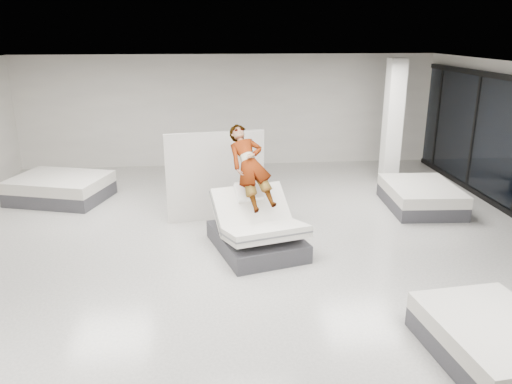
# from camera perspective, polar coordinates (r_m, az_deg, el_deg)

# --- Properties ---
(room) EXTENTS (14.00, 14.04, 3.20)m
(room) POSITION_cam_1_polar(r_m,az_deg,el_deg) (7.86, -1.01, 1.46)
(room) COLOR beige
(room) RESTS_ON ground
(hero_bed) EXTENTS (1.82, 2.13, 1.18)m
(hero_bed) POSITION_cam_1_polar(r_m,az_deg,el_deg) (9.08, 0.10, -4.55)
(hero_bed) COLOR #3B3C41
(hero_bed) RESTS_ON floor
(person) EXTENTS (1.03, 1.71, 1.39)m
(person) POSITION_cam_1_polar(r_m,az_deg,el_deg) (9.08, -0.64, 1.14)
(person) COLOR slate
(person) RESTS_ON hero_bed
(remote) EXTENTS (0.09, 0.15, 0.08)m
(remote) POSITION_cam_1_polar(r_m,az_deg,el_deg) (8.91, 1.48, -0.60)
(remote) COLOR black
(remote) RESTS_ON person
(divider_panel) EXTENTS (2.05, 0.42, 1.87)m
(divider_panel) POSITION_cam_1_polar(r_m,az_deg,el_deg) (10.43, -4.63, 1.80)
(divider_panel) COLOR silver
(divider_panel) RESTS_ON floor
(flat_bed_right_far) EXTENTS (1.58, 2.03, 0.54)m
(flat_bed_right_far) POSITION_cam_1_polar(r_m,az_deg,el_deg) (11.84, 18.31, -0.47)
(flat_bed_right_far) COLOR #3B3C41
(flat_bed_right_far) RESTS_ON floor
(flat_bed_right_near) EXTENTS (1.54, 1.95, 0.50)m
(flat_bed_right_near) POSITION_cam_1_polar(r_m,az_deg,el_deg) (6.93, 25.57, -15.16)
(flat_bed_right_near) COLOR #3B3C41
(flat_bed_right_near) RESTS_ON floor
(flat_bed_left_far) EXTENTS (2.45, 2.10, 0.57)m
(flat_bed_left_far) POSITION_cam_1_polar(r_m,az_deg,el_deg) (12.63, -21.45, 0.40)
(flat_bed_left_far) COLOR #3B3C41
(flat_bed_left_far) RESTS_ON floor
(column) EXTENTS (0.40, 0.40, 3.20)m
(column) POSITION_cam_1_polar(r_m,az_deg,el_deg) (13.05, 15.33, 7.51)
(column) COLOR white
(column) RESTS_ON floor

